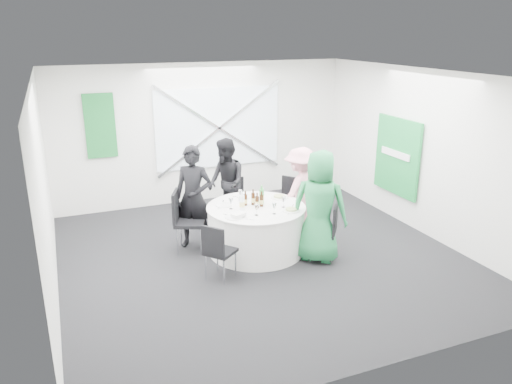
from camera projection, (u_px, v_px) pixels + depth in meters
name	position (u px, v px, depth m)	size (l,w,h in m)	color
floor	(261.00, 256.00, 7.88)	(6.00, 6.00, 0.00)	black
ceiling	(261.00, 75.00, 7.01)	(6.00, 6.00, 0.00)	white
wall_back	(204.00, 133.00, 10.08)	(6.00, 6.00, 0.00)	silver
wall_front	(381.00, 248.00, 4.80)	(6.00, 6.00, 0.00)	silver
wall_left	(45.00, 194.00, 6.37)	(6.00, 6.00, 0.00)	silver
wall_right	(423.00, 153.00, 8.52)	(6.00, 6.00, 0.00)	silver
window_panel	(219.00, 128.00, 10.12)	(2.60, 0.03, 1.60)	silver
window_brace_a	(219.00, 128.00, 10.09)	(0.05, 0.05, 3.16)	silver
window_brace_b	(219.00, 128.00, 10.09)	(0.05, 0.05, 3.16)	silver
green_banner	(100.00, 126.00, 9.23)	(0.55, 0.04, 1.20)	#156A2F
green_sign	(397.00, 156.00, 9.08)	(0.05, 1.20, 1.40)	#188739
banquet_table	(256.00, 229.00, 7.94)	(1.56, 1.56, 0.76)	silver
chair_back	(235.00, 199.00, 8.95)	(0.42, 0.43, 0.87)	black
chair_back_left	(184.00, 216.00, 7.88)	(0.60, 0.60, 1.00)	black
chair_back_right	(289.00, 199.00, 8.83)	(0.59, 0.59, 0.92)	black
chair_front_right	(327.00, 228.00, 7.62)	(0.56, 0.56, 0.88)	black
chair_front_left	(217.00, 248.00, 6.97)	(0.54, 0.54, 0.85)	black
person_man_back_left	(193.00, 197.00, 7.98)	(0.61, 0.40, 1.68)	black
person_man_back	(226.00, 183.00, 8.87)	(0.78, 0.43, 1.60)	black
person_woman_pink	(300.00, 191.00, 8.55)	(0.99, 0.46, 1.53)	pink
person_woman_green	(319.00, 207.00, 7.49)	(0.85, 0.55, 1.74)	#238046
plate_back	(245.00, 196.00, 8.26)	(0.28, 0.28, 0.01)	white
plate_back_left	(224.00, 205.00, 7.86)	(0.26, 0.26, 0.01)	white
plate_back_right	(279.00, 197.00, 8.22)	(0.28, 0.28, 0.04)	white
plate_front_right	(291.00, 210.00, 7.63)	(0.26, 0.26, 0.04)	white
plate_front_left	(234.00, 217.00, 7.36)	(0.26, 0.26, 0.01)	white
napkin	(238.00, 215.00, 7.34)	(0.20, 0.13, 0.05)	silver
beer_bottle_a	(245.00, 200.00, 7.84)	(0.06, 0.06, 0.24)	#391C0A
beer_bottle_b	(253.00, 199.00, 7.87)	(0.06, 0.06, 0.26)	#391C0A
beer_bottle_c	(262.00, 201.00, 7.80)	(0.06, 0.06, 0.25)	#391C0A
beer_bottle_d	(257.00, 202.00, 7.73)	(0.06, 0.06, 0.25)	#391C0A
green_water_bottle	(262.00, 196.00, 7.91)	(0.08, 0.08, 0.30)	green
clear_water_bottle	(242.00, 203.00, 7.64)	(0.08, 0.08, 0.29)	white
wine_glass_a	(256.00, 207.00, 7.41)	(0.07, 0.07, 0.17)	white
wine_glass_b	(284.00, 200.00, 7.75)	(0.07, 0.07, 0.17)	white
wine_glass_c	(274.00, 206.00, 7.47)	(0.07, 0.07, 0.17)	white
wine_glass_d	(240.00, 193.00, 8.07)	(0.07, 0.07, 0.17)	white
wine_glass_e	(231.00, 201.00, 7.68)	(0.07, 0.07, 0.17)	white
fork_a	(255.00, 195.00, 8.36)	(0.01, 0.15, 0.01)	silver
knife_a	(237.00, 197.00, 8.27)	(0.01, 0.15, 0.01)	silver
fork_b	(227.00, 215.00, 7.45)	(0.01, 0.15, 0.01)	silver
knife_b	(250.00, 220.00, 7.28)	(0.01, 0.15, 0.01)	silver
fork_c	(289.00, 213.00, 7.55)	(0.01, 0.15, 0.01)	silver
knife_c	(293.00, 206.00, 7.83)	(0.01, 0.15, 0.01)	silver
fork_d	(223.00, 202.00, 8.02)	(0.01, 0.15, 0.01)	silver
knife_d	(219.00, 208.00, 7.77)	(0.01, 0.15, 0.01)	silver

